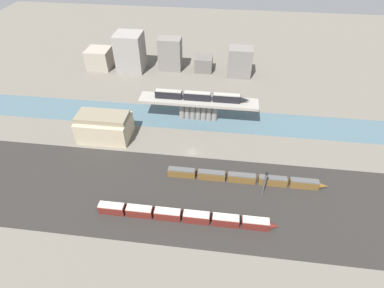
{
  "coord_description": "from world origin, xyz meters",
  "views": [
    {
      "loc": [
        11.8,
        -94.46,
        86.9
      ],
      "look_at": [
        0.0,
        0.35,
        4.37
      ],
      "focal_mm": 28.0,
      "sensor_mm": 36.0,
      "label": 1
    }
  ],
  "objects": [
    {
      "name": "city_block_far_right",
      "position": [
        19.4,
        72.38,
        8.53
      ],
      "size": [
        13.81,
        10.25,
        17.06
      ],
      "primitive_type": "cube",
      "color": "slate",
      "rests_on": "ground"
    },
    {
      "name": "signal_tower",
      "position": [
        28.9,
        -19.29,
        5.76
      ],
      "size": [
        1.0,
        0.76,
        11.28
      ],
      "color": "#4C4C51",
      "rests_on": "ground"
    },
    {
      "name": "train_on_bridge",
      "position": [
        0.79,
        24.7,
        12.87
      ],
      "size": [
        44.25,
        2.68,
        3.96
      ],
      "color": "black",
      "rests_on": "bridge"
    },
    {
      "name": "warehouse_building",
      "position": [
        -40.09,
        5.95,
        5.74
      ],
      "size": [
        22.67,
        14.27,
        12.06
      ],
      "color": "tan",
      "rests_on": "ground"
    },
    {
      "name": "train_yard_near",
      "position": [
        2.0,
        -34.35,
        1.92
      ],
      "size": [
        61.7,
        3.08,
        3.9
      ],
      "color": "#5B1E19",
      "rests_on": "ground"
    },
    {
      "name": "train_yard_mid",
      "position": [
        22.28,
        -14.19,
        1.82
      ],
      "size": [
        61.18,
        2.61,
        3.7
      ],
      "color": "brown",
      "rests_on": "ground"
    },
    {
      "name": "railbed_yard",
      "position": [
        0.0,
        -24.0,
        0.0
      ],
      "size": [
        280.0,
        42.0,
        0.01
      ],
      "primitive_type": "cube",
      "color": "#282623",
      "rests_on": "ground"
    },
    {
      "name": "city_block_far_left",
      "position": [
        -66.8,
        72.18,
        5.94
      ],
      "size": [
        13.89,
        13.36,
        11.87
      ],
      "primitive_type": "cube",
      "color": "gray",
      "rests_on": "ground"
    },
    {
      "name": "river_water",
      "position": [
        0.0,
        24.7,
        0.0
      ],
      "size": [
        320.0,
        18.53,
        0.01
      ],
      "primitive_type": "cube",
      "color": "#47606B",
      "rests_on": "ground"
    },
    {
      "name": "ground_plane",
      "position": [
        0.0,
        0.0,
        0.0
      ],
      "size": [
        400.0,
        400.0,
        0.0
      ],
      "primitive_type": "plane",
      "color": "#666056"
    },
    {
      "name": "city_block_left",
      "position": [
        -46.43,
        72.0,
        11.21
      ],
      "size": [
        15.7,
        14.68,
        22.41
      ],
      "primitive_type": "cube",
      "color": "gray",
      "rests_on": "ground"
    },
    {
      "name": "bridge",
      "position": [
        0.0,
        24.7,
        7.92
      ],
      "size": [
        55.94,
        8.9,
        10.93
      ],
      "color": "gray",
      "rests_on": "ground"
    },
    {
      "name": "city_block_right",
      "position": [
        -2.2,
        76.03,
        4.35
      ],
      "size": [
        10.5,
        10.04,
        8.7
      ],
      "primitive_type": "cube",
      "color": "#605B56",
      "rests_on": "ground"
    },
    {
      "name": "city_block_center",
      "position": [
        -22.76,
        75.66,
        9.7
      ],
      "size": [
        13.64,
        9.09,
        19.39
      ],
      "primitive_type": "cube",
      "color": "slate",
      "rests_on": "ground"
    }
  ]
}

